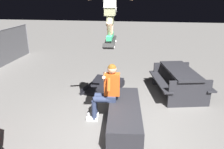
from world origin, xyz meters
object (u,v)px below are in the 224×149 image
at_px(ledge_box_main, 124,116).
at_px(person_sitting_on_ledge, 107,89).
at_px(picnic_table_back, 180,78).
at_px(skateboard, 110,42).
at_px(skater_airborne, 110,6).
at_px(kicker_ramp, 104,88).

height_order(ledge_box_main, person_sitting_on_ledge, person_sitting_on_ledge).
bearing_deg(picnic_table_back, person_sitting_on_ledge, 131.96).
xyz_separation_m(skateboard, skater_airborne, (0.06, 0.00, 0.69)).
distance_m(ledge_box_main, skater_airborne, 2.31).
height_order(person_sitting_on_ledge, picnic_table_back, person_sitting_on_ledge).
height_order(ledge_box_main, skater_airborne, skater_airborne).
bearing_deg(picnic_table_back, kicker_ramp, 89.77).
relative_size(skateboard, skater_airborne, 0.92).
xyz_separation_m(person_sitting_on_ledge, skateboard, (-0.15, -0.09, 1.10)).
height_order(person_sitting_on_ledge, skateboard, skateboard).
bearing_deg(ledge_box_main, picnic_table_back, -36.30).
bearing_deg(kicker_ramp, skater_airborne, -164.66).
relative_size(kicker_ramp, picnic_table_back, 0.69).
bearing_deg(ledge_box_main, skateboard, 70.34).
bearing_deg(person_sitting_on_ledge, picnic_table_back, -48.04).
height_order(skateboard, kicker_ramp, skateboard).
distance_m(kicker_ramp, picnic_table_back, 2.23).
height_order(skater_airborne, kicker_ramp, skater_airborne).
bearing_deg(picnic_table_back, skater_airborne, 134.98).
distance_m(ledge_box_main, skateboard, 1.63).
relative_size(ledge_box_main, person_sitting_on_ledge, 1.52).
bearing_deg(skateboard, kicker_ramp, 14.99).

